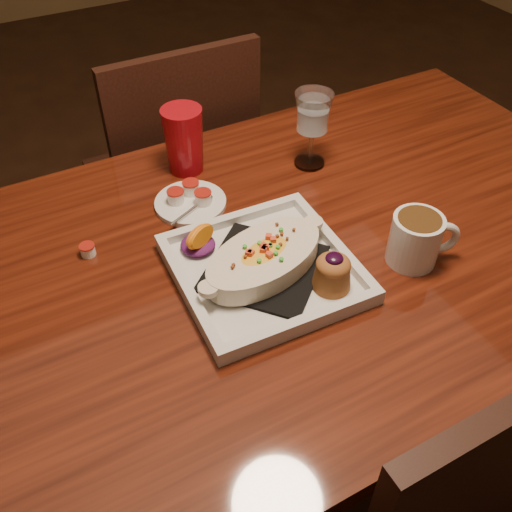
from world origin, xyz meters
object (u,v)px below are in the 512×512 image
red_tumbler (184,140)px  goblet (313,117)px  coffee_mug (417,238)px  saucer (190,201)px  chair_far (177,178)px  table (290,280)px  plate (268,264)px

red_tumbler → goblet: bearing=-24.1°
goblet → coffee_mug: bearing=-89.9°
saucer → chair_far: bearing=74.0°
table → saucer: size_ratio=10.22×
table → chair_far: chair_far is taller
chair_far → coffee_mug: bearing=102.7°
table → saucer: bearing=121.2°
table → plate: plate is taller
table → coffee_mug: size_ratio=11.91×
coffee_mug → chair_far: bearing=125.1°
table → saucer: 0.26m
red_tumbler → table: bearing=-76.6°
red_tumbler → saucer: bearing=-109.8°
chair_far → goblet: size_ratio=5.45×
goblet → saucer: 0.31m
goblet → saucer: bearing=-177.7°
plate → chair_far: bearing=85.9°
coffee_mug → saucer: (-0.30, 0.34, -0.04)m
goblet → red_tumbler: (-0.25, 0.11, -0.05)m
table → coffee_mug: 0.27m
coffee_mug → red_tumbler: 0.53m
chair_far → red_tumbler: (-0.08, -0.30, 0.32)m
table → saucer: (-0.12, 0.20, 0.11)m
chair_far → goblet: (0.17, -0.42, 0.36)m
plate → saucer: bearing=102.1°
saucer → red_tumbler: bearing=70.2°
coffee_mug → saucer: bearing=153.2°
coffee_mug → red_tumbler: size_ratio=0.86×
chair_far → goblet: bearing=112.6°
red_tumbler → chair_far: bearing=75.6°
coffee_mug → red_tumbler: (-0.25, 0.47, 0.02)m
plate → coffee_mug: 0.27m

